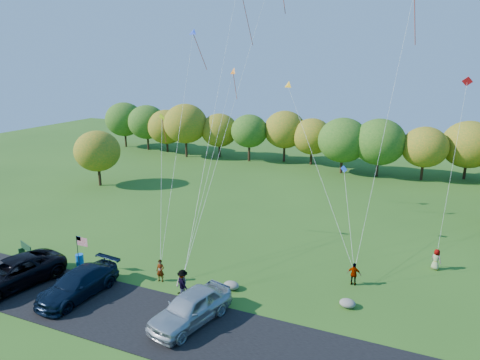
# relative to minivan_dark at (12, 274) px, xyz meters

# --- Properties ---
(ground) EXTENTS (140.00, 140.00, 0.00)m
(ground) POSITION_rel_minivan_dark_xyz_m (10.31, 4.42, -1.03)
(ground) COLOR #2C5618
(ground) RESTS_ON ground
(asphalt_lane) EXTENTS (44.00, 6.00, 0.06)m
(asphalt_lane) POSITION_rel_minivan_dark_xyz_m (10.31, 0.42, -1.00)
(asphalt_lane) COLOR black
(asphalt_lane) RESTS_ON ground
(treeline) EXTENTS (76.38, 28.33, 8.30)m
(treeline) POSITION_rel_minivan_dark_xyz_m (9.37, 40.30, 3.52)
(treeline) COLOR #3B2615
(treeline) RESTS_ON ground
(minivan_dark) EXTENTS (4.65, 7.52, 1.94)m
(minivan_dark) POSITION_rel_minivan_dark_xyz_m (0.00, 0.00, 0.00)
(minivan_dark) COLOR black
(minivan_dark) RESTS_ON asphalt_lane
(minivan_navy) EXTENTS (2.92, 6.15, 1.73)m
(minivan_navy) POSITION_rel_minivan_dark_xyz_m (5.09, 0.84, -0.11)
(minivan_navy) COLOR black
(minivan_navy) RESTS_ON asphalt_lane
(minivan_silver) EXTENTS (3.64, 6.13, 1.96)m
(minivan_silver) POSITION_rel_minivan_dark_xyz_m (13.44, 1.16, 0.01)
(minivan_silver) COLOR #B5BAC1
(minivan_silver) RESTS_ON asphalt_lane
(flyer_a) EXTENTS (0.65, 0.47, 1.64)m
(flyer_a) POSITION_rel_minivan_dark_xyz_m (8.95, 4.72, -0.21)
(flyer_a) COLOR #4C4C59
(flyer_a) RESTS_ON ground
(flyer_b) EXTENTS (0.99, 0.89, 1.69)m
(flyer_b) POSITION_rel_minivan_dark_xyz_m (11.33, 3.62, -0.19)
(flyer_b) COLOR #4C4C59
(flyer_b) RESTS_ON ground
(flyer_c) EXTENTS (1.40, 1.25, 1.88)m
(flyer_c) POSITION_rel_minivan_dark_xyz_m (11.43, 3.62, -0.09)
(flyer_c) COLOR #4C4C59
(flyer_c) RESTS_ON ground
(flyer_d) EXTENTS (0.96, 0.40, 1.64)m
(flyer_d) POSITION_rel_minivan_dark_xyz_m (21.64, 9.61, -0.21)
(flyer_d) COLOR #4C4C59
(flyer_d) RESTS_ON ground
(flyer_e) EXTENTS (0.94, 0.86, 1.61)m
(flyer_e) POSITION_rel_minivan_dark_xyz_m (26.93, 14.41, -0.23)
(flyer_e) COLOR #4C4C59
(flyer_e) RESTS_ON ground
(park_bench) EXTENTS (1.86, 0.94, 1.07)m
(park_bench) POSITION_rel_minivan_dark_xyz_m (-3.24, 4.04, -0.46)
(park_bench) COLOR #12331D
(park_bench) RESTS_ON ground
(trash_barrel) EXTENTS (0.58, 0.58, 0.86)m
(trash_barrel) POSITION_rel_minivan_dark_xyz_m (1.82, 4.43, -0.60)
(trash_barrel) COLOR blue
(trash_barrel) RESTS_ON ground
(flag_assembly) EXTENTS (1.03, 0.67, 2.80)m
(flag_assembly) POSITION_rel_minivan_dark_xyz_m (2.76, 3.73, 1.09)
(flag_assembly) COLOR black
(flag_assembly) RESTS_ON ground
(boulder_near) EXTENTS (1.11, 0.87, 0.56)m
(boulder_near) POSITION_rel_minivan_dark_xyz_m (14.01, 5.70, -0.75)
(boulder_near) COLOR gray
(boulder_near) RESTS_ON ground
(boulder_far) EXTENTS (1.02, 0.85, 0.53)m
(boulder_far) POSITION_rel_minivan_dark_xyz_m (21.74, 6.59, -0.77)
(boulder_far) COLOR gray
(boulder_far) RESTS_ON ground
(kites_aloft) EXTENTS (22.75, 10.05, 18.26)m
(kites_aloft) POSITION_rel_minivan_dark_xyz_m (12.18, 18.17, 17.93)
(kites_aloft) COLOR red
(kites_aloft) RESTS_ON ground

